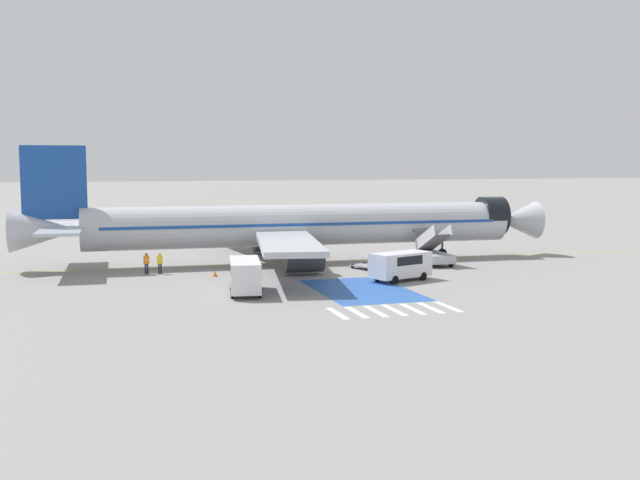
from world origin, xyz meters
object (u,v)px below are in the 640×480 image
at_px(service_van_1, 400,264).
at_px(traffic_cone_0, 215,273).
at_px(service_van_0, 245,274).
at_px(airliner, 297,226).
at_px(ground_crew_2, 319,256).
at_px(boarding_stairs_forward, 433,254).
at_px(ground_crew_1, 160,262).
at_px(fuel_tanker, 181,225).
at_px(ground_crew_0, 146,262).
at_px(baggage_cart, 367,266).

height_order(service_van_1, traffic_cone_0, service_van_1).
bearing_deg(traffic_cone_0, service_van_0, -84.54).
distance_m(airliner, ground_crew_2, 4.59).
xyz_separation_m(service_van_0, ground_crew_2, (8.34, 10.40, -0.36)).
distance_m(boarding_stairs_forward, service_van_1, 9.65).
bearing_deg(ground_crew_1, airliner, 27.87).
relative_size(fuel_tanker, ground_crew_0, 6.39).
bearing_deg(airliner, boarding_stairs_forward, 68.54).
relative_size(ground_crew_1, traffic_cone_0, 3.68).
relative_size(boarding_stairs_forward, service_van_1, 1.03).
bearing_deg(service_van_1, fuel_tanker, -2.01).
xyz_separation_m(ground_crew_0, traffic_cone_0, (5.04, -2.74, -0.75)).
height_order(baggage_cart, traffic_cone_0, baggage_cart).
relative_size(boarding_stairs_forward, fuel_tanker, 0.48).
relative_size(airliner, ground_crew_0, 27.64).
xyz_separation_m(airliner, ground_crew_2, (0.87, -3.89, -2.29)).
height_order(airliner, service_van_0, airliner).
distance_m(ground_crew_0, ground_crew_1, 1.05).
height_order(fuel_tanker, service_van_0, fuel_tanker).
distance_m(boarding_stairs_forward, service_van_0, 20.77).
bearing_deg(airliner, ground_crew_0, -74.36).
bearing_deg(boarding_stairs_forward, ground_crew_2, 177.10).
xyz_separation_m(fuel_tanker, ground_crew_2, (8.42, -27.79, -0.65)).
bearing_deg(ground_crew_1, fuel_tanker, 92.31).
distance_m(service_van_0, traffic_cone_0, 8.40).
bearing_deg(baggage_cart, ground_crew_1, -30.21).
bearing_deg(baggage_cart, service_van_0, 12.99).
distance_m(service_van_0, ground_crew_2, 13.34).
xyz_separation_m(service_van_0, baggage_cart, (11.98, 8.66, -1.12)).
height_order(boarding_stairs_forward, traffic_cone_0, boarding_stairs_forward).
bearing_deg(airliner, ground_crew_1, -72.35).
relative_size(boarding_stairs_forward, traffic_cone_0, 11.20).
xyz_separation_m(service_van_1, ground_crew_0, (-18.10, 8.88, -0.30)).
height_order(service_van_1, ground_crew_0, service_van_1).
bearing_deg(ground_crew_2, ground_crew_1, -46.40).
relative_size(baggage_cart, ground_crew_0, 1.73).
distance_m(boarding_stairs_forward, ground_crew_1, 23.26).
bearing_deg(ground_crew_1, baggage_cart, 4.75).
xyz_separation_m(airliner, service_van_0, (-7.47, -14.29, -1.93)).
bearing_deg(ground_crew_2, ground_crew_0, -47.10).
bearing_deg(ground_crew_0, boarding_stairs_forward, -16.41).
distance_m(service_van_1, ground_crew_2, 9.15).
xyz_separation_m(airliner, service_van_1, (4.81, -12.14, -2.01)).
bearing_deg(ground_crew_2, airliner, -121.90).
bearing_deg(airliner, fuel_tanker, -160.62).
bearing_deg(service_van_1, ground_crew_1, 42.13).
bearing_deg(traffic_cone_0, ground_crew_1, 147.67).
height_order(airliner, ground_crew_0, airliner).
bearing_deg(service_van_0, traffic_cone_0, 104.59).
relative_size(fuel_tanker, baggage_cart, 3.69).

